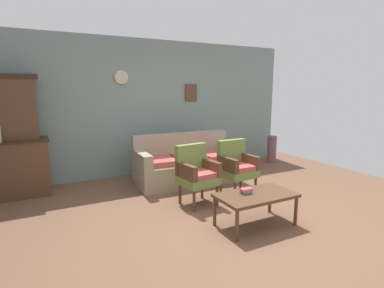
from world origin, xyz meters
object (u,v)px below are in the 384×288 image
object	(u,v)px
book_stack_on_table	(246,191)
floral_couch	(187,165)
armchair_row_middle	(237,165)
coffee_table	(256,197)
armchair_near_cabinet	(197,172)
floor_vase_by_wall	(272,149)
side_cabinet	(11,169)

from	to	relation	value
book_stack_on_table	floral_couch	bearing A→B (deg)	85.62
armchair_row_middle	coffee_table	distance (m)	1.18
floral_couch	armchair_near_cabinet	size ratio (longest dim) A/B	2.16
floral_couch	floor_vase_by_wall	size ratio (longest dim) A/B	3.10
side_cabinet	floor_vase_by_wall	bearing A→B (deg)	-1.07
floral_couch	floor_vase_by_wall	distance (m)	2.57
armchair_row_middle	book_stack_on_table	size ratio (longest dim) A/B	5.97
floral_couch	armchair_row_middle	size ratio (longest dim) A/B	2.16
book_stack_on_table	floor_vase_by_wall	xyz separation A→B (m)	(2.67, 2.48, -0.14)
armchair_near_cabinet	armchair_row_middle	distance (m)	0.78
coffee_table	book_stack_on_table	xyz separation A→B (m)	(-0.10, 0.07, 0.08)
armchair_row_middle	floor_vase_by_wall	size ratio (longest dim) A/B	1.44
armchair_row_middle	floor_vase_by_wall	xyz separation A→B (m)	(2.10, 1.49, -0.19)
floral_couch	coffee_table	bearing A→B (deg)	-91.51
floor_vase_by_wall	book_stack_on_table	bearing A→B (deg)	-137.13
floral_couch	armchair_near_cabinet	distance (m)	1.12
side_cabinet	book_stack_on_table	xyz separation A→B (m)	(2.70, -2.58, -0.01)
armchair_row_middle	coffee_table	xyz separation A→B (m)	(-0.47, -1.07, -0.12)
coffee_table	floral_couch	bearing A→B (deg)	88.49
armchair_near_cabinet	book_stack_on_table	xyz separation A→B (m)	(0.21, -0.94, -0.04)
side_cabinet	floral_couch	size ratio (longest dim) A/B	0.60
armchair_near_cabinet	floor_vase_by_wall	distance (m)	3.28
side_cabinet	armchair_row_middle	bearing A→B (deg)	-25.85
armchair_near_cabinet	floor_vase_by_wall	bearing A→B (deg)	28.20
coffee_table	floor_vase_by_wall	bearing A→B (deg)	44.79
armchair_row_middle	coffee_table	bearing A→B (deg)	-113.75
side_cabinet	floral_couch	bearing A→B (deg)	-11.84
floral_couch	coffee_table	distance (m)	2.06
floral_couch	floor_vase_by_wall	xyz separation A→B (m)	(2.52, 0.50, -0.01)
armchair_row_middle	coffee_table	size ratio (longest dim) A/B	0.90
side_cabinet	armchair_row_middle	world-z (taller)	side_cabinet
floral_couch	book_stack_on_table	bearing A→B (deg)	-94.38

